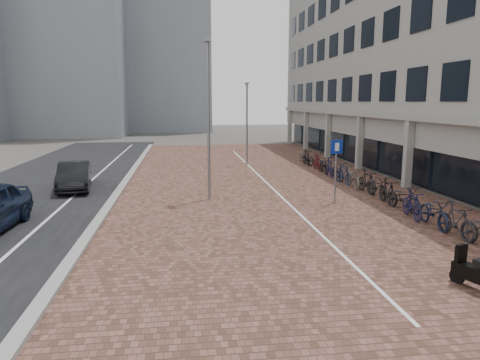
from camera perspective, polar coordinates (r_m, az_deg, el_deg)
name	(u,v)px	position (r m, az deg, el deg)	size (l,w,h in m)	color
ground	(272,274)	(11.20, 4.10, -11.98)	(140.00, 140.00, 0.00)	#474442
plaza_brick	(263,183)	(22.93, 3.00, -0.45)	(14.50, 42.00, 0.04)	brown
street_asphalt	(41,189)	(23.58, -24.32, -1.06)	(8.00, 50.00, 0.03)	black
curb	(123,186)	(22.73, -14.89, -0.72)	(0.35, 42.00, 0.14)	gray
lane_line	(83,188)	(23.07, -19.56, -0.93)	(0.12, 44.00, 0.00)	white
parking_line	(267,183)	(22.96, 3.49, -0.38)	(0.10, 30.00, 0.00)	white
office_building	(431,30)	(30.50, 23.37, 17.30)	(8.40, 40.00, 15.00)	gray
bg_towers	(79,21)	(61.13, -20.02, 18.71)	(33.00, 23.00, 32.00)	gray
car_dark	(74,176)	(22.66, -20.59, 0.48)	(1.42, 4.07, 1.34)	black
scooter_mid	(480,271)	(11.30, 28.56, -10.32)	(0.45, 1.45, 1.00)	black
parking_sign	(336,161)	(18.56, 12.30, 2.45)	(0.54, 0.20, 2.66)	slate
lamp_near	(209,122)	(18.78, -4.08, 7.42)	(0.12, 0.12, 6.66)	gray
lamp_far	(247,125)	(29.41, 0.89, 7.13)	(0.12, 0.12, 5.36)	slate
bike_row	(355,178)	(22.31, 14.62, 0.27)	(1.28, 20.41, 1.05)	black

